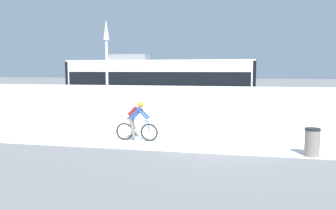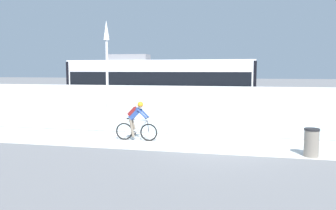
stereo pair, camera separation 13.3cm
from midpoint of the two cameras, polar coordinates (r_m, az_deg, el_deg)
ground_plane at (r=13.70m, az=8.47°, el=-6.44°), size 200.00×200.00×0.00m
bike_path_deck at (r=13.70m, az=8.47°, el=-6.41°), size 32.00×3.20×0.01m
glass_parapet at (r=15.41m, az=8.96°, el=-2.95°), size 32.00×0.05×1.12m
concrete_barrier_wall at (r=17.13m, az=9.34°, el=-0.45°), size 32.00×0.36×2.08m
tram_rail_near at (r=19.73m, az=9.66°, el=-2.67°), size 32.00×0.08×0.01m
tram_rail_far at (r=21.15m, az=9.84°, el=-2.10°), size 32.00×0.08×0.01m
tram at (r=20.83m, az=-1.51°, el=3.09°), size 11.06×2.54×3.81m
cyclist_on_bike at (r=14.19m, az=-5.48°, el=-2.69°), size 1.77×0.58×1.61m
lamp_post_antenna at (r=16.79m, az=-10.28°, el=7.10°), size 0.28×0.28×5.20m
trash_bin at (r=12.55m, az=22.37°, el=-5.70°), size 0.51×0.51×0.96m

